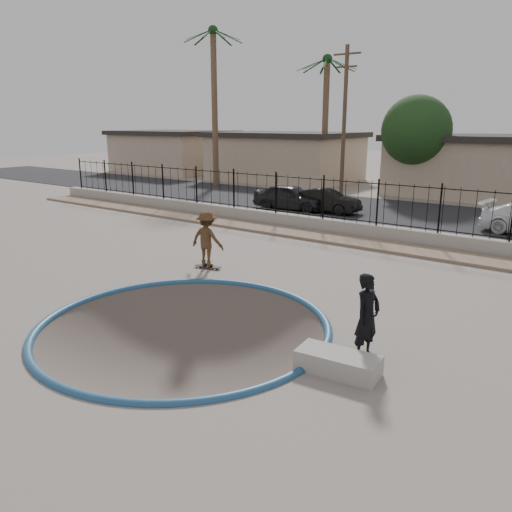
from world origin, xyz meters
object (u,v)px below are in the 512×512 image
object	(u,v)px
skater	(207,242)
car_b	(326,201)
car_a	(291,197)
skateboard	(208,266)
videographer	(367,317)
concrete_ledge	(338,363)

from	to	relation	value
skater	car_b	xyz separation A→B (m)	(-1.91, 11.60, -0.26)
skater	car_a	bearing A→B (deg)	-78.85
skater	car_a	world-z (taller)	skater
skater	skateboard	world-z (taller)	skater
skater	videographer	distance (m)	7.57
skateboard	videographer	bearing A→B (deg)	-36.33
skater	videographer	bearing A→B (deg)	149.04
videographer	concrete_ledge	world-z (taller)	videographer
skater	car_a	xyz separation A→B (m)	(-3.82, 11.13, -0.18)
videographer	car_a	world-z (taller)	videographer
skater	skateboard	distance (m)	0.85
videographer	car_b	world-z (taller)	videographer
videographer	concrete_ledge	bearing A→B (deg)	-179.33
skateboard	videographer	world-z (taller)	videographer
skateboard	car_a	distance (m)	11.79
car_a	car_b	world-z (taller)	car_a
videographer	concrete_ledge	size ratio (longest dim) A/B	1.13
car_a	skater	bearing A→B (deg)	-166.94
skateboard	videographer	distance (m)	7.61
videographer	concrete_ledge	distance (m)	1.14
skater	skateboard	size ratio (longest dim) A/B	1.96
skateboard	concrete_ledge	distance (m)	7.81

